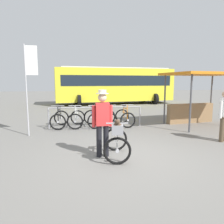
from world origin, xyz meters
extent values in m
plane|color=slate|center=(0.00, 0.00, 0.00)|extent=(80.00, 80.00, 0.00)
cylinder|color=#99999E|center=(-2.27, 3.81, 0.42)|extent=(0.06, 0.06, 0.85)
cylinder|color=#99999E|center=(1.58, 3.65, 0.42)|extent=(0.06, 0.06, 0.85)
cylinder|color=#99999E|center=(-0.35, 3.73, 0.85)|extent=(3.85, 0.21, 0.05)
torus|color=black|center=(-1.79, 4.48, 0.33)|extent=(0.66, 0.14, 0.66)
cylinder|color=#B7B7BC|center=(-1.79, 4.48, 0.33)|extent=(0.09, 0.07, 0.08)
torus|color=black|center=(-1.89, 3.46, 0.33)|extent=(0.66, 0.14, 0.66)
cylinder|color=#B7B7BC|center=(-1.89, 3.46, 0.33)|extent=(0.09, 0.07, 0.08)
cube|color=black|center=(-1.84, 3.97, 0.56)|extent=(0.12, 0.92, 0.04)
cube|color=black|center=(-1.85, 3.92, 0.78)|extent=(0.09, 0.61, 0.04)
cylinder|color=black|center=(-1.83, 4.15, 0.60)|extent=(0.03, 0.03, 0.55)
cube|color=black|center=(-1.83, 4.15, 0.88)|extent=(0.14, 0.25, 0.06)
cylinder|color=black|center=(-1.88, 3.59, 0.65)|extent=(0.03, 0.03, 0.63)
cylinder|color=#B7B7BC|center=(-1.88, 3.59, 0.96)|extent=(0.52, 0.08, 0.03)
torus|color=black|center=(-1.07, 4.45, 0.33)|extent=(0.67, 0.18, 0.66)
cylinder|color=#B7B7BC|center=(-1.07, 4.45, 0.33)|extent=(0.09, 0.07, 0.08)
torus|color=black|center=(-1.21, 3.44, 0.33)|extent=(0.67, 0.18, 0.66)
cylinder|color=#B7B7BC|center=(-1.21, 3.44, 0.33)|extent=(0.09, 0.07, 0.08)
cube|color=silver|center=(-1.14, 3.94, 0.56)|extent=(0.16, 0.91, 0.04)
cube|color=silver|center=(-1.15, 3.89, 0.78)|extent=(0.12, 0.61, 0.04)
cylinder|color=silver|center=(-1.12, 4.12, 0.60)|extent=(0.03, 0.03, 0.55)
cube|color=black|center=(-1.12, 4.12, 0.88)|extent=(0.15, 0.25, 0.06)
cylinder|color=silver|center=(-1.20, 3.56, 0.65)|extent=(0.03, 0.03, 0.63)
cylinder|color=#B7B7BC|center=(-1.20, 3.56, 0.96)|extent=(0.52, 0.10, 0.03)
torus|color=black|center=(-0.49, 4.42, 0.33)|extent=(0.66, 0.13, 0.66)
cylinder|color=#B7B7BC|center=(-0.49, 4.42, 0.33)|extent=(0.08, 0.07, 0.08)
torus|color=black|center=(-0.40, 3.41, 0.33)|extent=(0.66, 0.13, 0.66)
cylinder|color=#B7B7BC|center=(-0.40, 3.41, 0.33)|extent=(0.08, 0.07, 0.08)
cube|color=#2D56B7|center=(-0.44, 3.91, 0.56)|extent=(0.11, 0.92, 0.04)
cube|color=#2D56B7|center=(-0.44, 3.86, 0.78)|extent=(0.09, 0.61, 0.04)
cylinder|color=#2D56B7|center=(-0.46, 4.10, 0.60)|extent=(0.03, 0.03, 0.55)
cube|color=black|center=(-0.46, 4.10, 0.88)|extent=(0.14, 0.25, 0.06)
cylinder|color=#2D56B7|center=(-0.41, 3.53, 0.65)|extent=(0.03, 0.03, 0.63)
cylinder|color=#B7B7BC|center=(-0.41, 3.53, 0.96)|extent=(0.52, 0.07, 0.03)
torus|color=black|center=(0.31, 4.39, 0.33)|extent=(0.67, 0.16, 0.66)
cylinder|color=#B7B7BC|center=(0.31, 4.39, 0.33)|extent=(0.09, 0.07, 0.08)
torus|color=black|center=(0.20, 3.38, 0.33)|extent=(0.67, 0.16, 0.66)
cylinder|color=#B7B7BC|center=(0.20, 3.38, 0.33)|extent=(0.09, 0.07, 0.08)
cube|color=#9ED14C|center=(0.26, 3.89, 0.56)|extent=(0.13, 0.92, 0.04)
cube|color=#9ED14C|center=(0.25, 3.84, 0.78)|extent=(0.10, 0.61, 0.04)
cylinder|color=#9ED14C|center=(0.27, 4.07, 0.60)|extent=(0.03, 0.03, 0.55)
cube|color=black|center=(0.27, 4.07, 0.88)|extent=(0.14, 0.25, 0.06)
cylinder|color=#9ED14C|center=(0.22, 3.50, 0.65)|extent=(0.03, 0.03, 0.63)
cylinder|color=#B7B7BC|center=(0.22, 3.50, 0.96)|extent=(0.52, 0.08, 0.03)
torus|color=black|center=(0.95, 4.37, 0.33)|extent=(0.66, 0.10, 0.66)
cylinder|color=#B7B7BC|center=(0.95, 4.37, 0.33)|extent=(0.08, 0.06, 0.08)
torus|color=black|center=(0.96, 3.35, 0.33)|extent=(0.66, 0.10, 0.66)
cylinder|color=#B7B7BC|center=(0.96, 3.35, 0.33)|extent=(0.08, 0.06, 0.08)
cube|color=orange|center=(0.95, 3.86, 0.56)|extent=(0.05, 0.92, 0.04)
cube|color=orange|center=(0.96, 3.81, 0.78)|extent=(0.04, 0.61, 0.04)
cylinder|color=orange|center=(0.95, 4.04, 0.60)|extent=(0.03, 0.03, 0.55)
cube|color=black|center=(0.95, 4.04, 0.88)|extent=(0.12, 0.24, 0.06)
cylinder|color=orange|center=(0.96, 3.47, 0.65)|extent=(0.03, 0.03, 0.63)
cylinder|color=#B7B7BC|center=(0.96, 3.47, 0.96)|extent=(0.52, 0.03, 0.03)
torus|color=black|center=(-0.15, 0.53, 0.33)|extent=(0.66, 0.17, 0.66)
cylinder|color=#B7B7BC|center=(-0.15, 0.53, 0.33)|extent=(0.09, 0.07, 0.08)
torus|color=black|center=(-0.31, -0.48, 0.33)|extent=(0.66, 0.17, 0.66)
cylinder|color=#B7B7BC|center=(-0.31, -0.48, 0.33)|extent=(0.09, 0.07, 0.08)
cube|color=silver|center=(-0.23, 0.03, 0.56)|extent=(0.18, 0.91, 0.04)
cube|color=silver|center=(-0.24, -0.02, 0.78)|extent=(0.13, 0.61, 0.04)
cylinder|color=silver|center=(-0.20, 0.21, 0.60)|extent=(0.03, 0.03, 0.55)
cube|color=black|center=(-0.20, 0.21, 0.88)|extent=(0.16, 0.26, 0.06)
cylinder|color=silver|center=(-0.29, -0.36, 0.65)|extent=(0.03, 0.03, 0.63)
cylinder|color=#B7B7BC|center=(-0.29, -0.36, 0.96)|extent=(0.52, 0.11, 0.03)
cube|color=gray|center=(-0.32, -0.50, 0.84)|extent=(0.29, 0.24, 0.22)
ellipsoid|color=#4C3828|center=(-0.32, -0.50, 0.94)|extent=(0.20, 0.19, 0.16)
sphere|color=#4C3828|center=(-0.33, -0.58, 1.04)|extent=(0.11, 0.11, 0.11)
cylinder|color=black|center=(-0.66, 0.13, 0.41)|extent=(0.14, 0.14, 0.82)
cylinder|color=black|center=(-0.48, 0.13, 0.41)|extent=(0.14, 0.14, 0.82)
cube|color=red|center=(-0.57, 0.13, 1.11)|extent=(0.34, 0.20, 0.58)
cylinder|color=red|center=(-0.79, 0.15, 1.06)|extent=(0.09, 0.09, 0.55)
cylinder|color=red|center=(-0.35, 0.15, 1.06)|extent=(0.09, 0.09, 0.55)
sphere|color=beige|center=(-0.57, 0.13, 1.53)|extent=(0.22, 0.22, 0.22)
cylinder|color=beige|center=(-0.57, 0.13, 1.63)|extent=(0.32, 0.32, 0.02)
cylinder|color=beige|center=(-0.57, 0.13, 1.68)|extent=(0.20, 0.20, 0.09)
cylinder|color=brown|center=(3.38, 0.77, 0.41)|extent=(0.14, 0.14, 0.82)
cylinder|color=white|center=(3.26, 0.73, 1.06)|extent=(0.09, 0.09, 0.55)
cube|color=yellow|center=(2.37, 13.09, 1.65)|extent=(10.18, 3.34, 2.70)
cube|color=#19232D|center=(2.37, 13.09, 2.00)|extent=(9.38, 3.29, 0.84)
cube|color=silver|center=(2.37, 13.09, 3.04)|extent=(9.16, 3.00, 0.08)
cylinder|color=black|center=(-0.77, 11.56, 0.45)|extent=(0.33, 0.92, 0.90)
cylinder|color=black|center=(-0.98, 14.06, 0.45)|extent=(0.33, 0.92, 0.90)
cylinder|color=black|center=(5.71, 12.12, 0.45)|extent=(0.33, 0.92, 0.90)
cylinder|color=black|center=(5.50, 14.61, 0.45)|extent=(0.33, 0.92, 0.90)
cylinder|color=#4C4C51|center=(2.84, 3.93, 1.10)|extent=(0.07, 0.07, 2.20)
cylinder|color=#4C4C51|center=(5.42, 4.26, 1.10)|extent=(0.07, 0.07, 2.20)
cylinder|color=#4C4C51|center=(3.06, 2.15, 1.10)|extent=(0.07, 0.07, 2.20)
cube|color=orange|center=(4.24, 3.20, 2.25)|extent=(3.36, 2.67, 0.10)
cube|color=olive|center=(4.15, 3.95, 0.45)|extent=(2.36, 0.59, 0.90)
cylinder|color=#B2B2B7|center=(-2.87, 2.78, 1.60)|extent=(0.05, 0.05, 3.20)
cube|color=white|center=(-2.65, 2.78, 2.65)|extent=(0.40, 0.03, 1.00)
camera|label=1|loc=(-1.32, -5.16, 1.93)|focal=34.34mm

